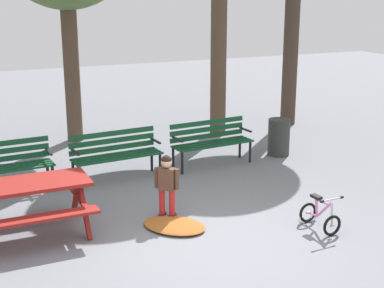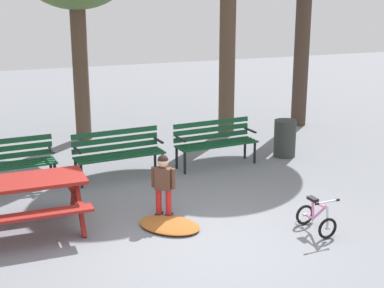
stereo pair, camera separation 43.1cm
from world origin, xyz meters
name	(u,v)px [view 2 (the right image)]	position (x,y,z in m)	size (l,w,h in m)	color
ground	(204,244)	(0.00, 0.00, 0.00)	(36.00, 36.00, 0.00)	slate
picnic_table	(19,192)	(-2.21, 1.29, 0.59)	(1.80, 1.35, 0.79)	maroon
park_bench_far_left	(6,160)	(-2.26, 3.19, 0.51)	(1.62, 0.55, 0.85)	#144728
park_bench_left	(118,150)	(-0.36, 3.09, 0.51)	(1.63, 0.58, 0.85)	#144728
park_bench_right	(215,139)	(1.54, 3.14, 0.51)	(1.63, 0.58, 0.85)	#144728
child_standing	(163,182)	(-0.20, 1.06, 0.56)	(0.31, 0.28, 0.97)	red
kids_bicycle	(316,218)	(1.61, -0.19, 0.20)	(0.39, 0.57, 0.54)	black
leaf_pile	(170,225)	(-0.24, 0.69, 0.04)	(0.93, 0.65, 0.07)	#9E5623
trash_bin	(285,138)	(3.10, 3.15, 0.37)	(0.44, 0.44, 0.75)	#2D332D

